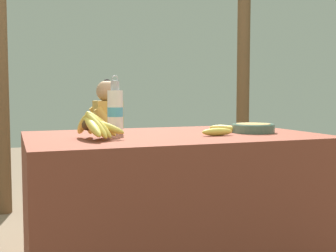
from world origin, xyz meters
The scene contains 11 objects.
market_counter centered at (0.00, 0.00, 0.38)m, with size 1.49×0.92×0.75m.
banana_bunch_ripe centered at (-0.43, -0.11, 0.82)m, with size 0.21×0.31×0.14m.
serving_bowl centered at (0.44, -0.06, 0.78)m, with size 0.23×0.23×0.05m.
water_bottle centered at (-0.28, 0.15, 0.87)m, with size 0.08×0.08×0.31m.
loose_banana_front centered at (0.17, -0.16, 0.77)m, with size 0.17×0.04×0.04m.
loose_banana_side centered at (0.30, 0.03, 0.77)m, with size 0.13×0.16×0.04m.
wooden_bench centered at (0.24, 1.41, 0.36)m, with size 1.30×0.32×0.44m.
seated_vendor centered at (-0.10, 1.39, 0.63)m, with size 0.41×0.40×1.09m.
banana_bunch_green centered at (0.63, 1.42, 0.50)m, with size 0.19×0.29×0.14m.
support_post_near centered at (-0.87, 1.57, 1.16)m, with size 0.12×0.12×2.31m.
support_post_far centered at (1.34, 1.57, 1.16)m, with size 0.12×0.12×2.31m.
Camera 1 is at (-0.80, -2.04, 0.96)m, focal length 45.00 mm.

